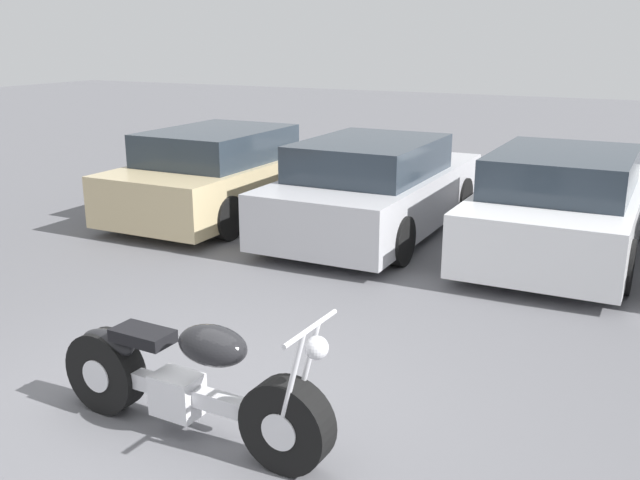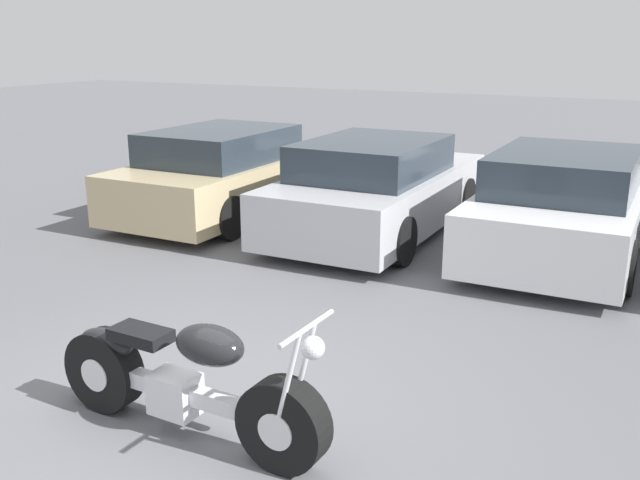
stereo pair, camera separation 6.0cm
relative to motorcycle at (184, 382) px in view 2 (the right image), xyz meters
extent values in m
plane|color=slate|center=(-0.14, 0.28, -0.41)|extent=(60.00, 60.00, 0.00)
cylinder|color=black|center=(0.82, -0.03, -0.09)|extent=(0.64, 0.22, 0.63)
cylinder|color=silver|center=(0.82, -0.03, -0.09)|extent=(0.26, 0.23, 0.25)
cylinder|color=black|center=(-0.77, 0.02, -0.09)|extent=(0.64, 0.22, 0.63)
cylinder|color=silver|center=(-0.77, 0.02, -0.09)|extent=(0.26, 0.23, 0.25)
cube|color=silver|center=(0.02, 0.00, -0.08)|extent=(1.21, 0.15, 0.12)
cube|color=silver|center=(-0.09, 0.00, -0.11)|extent=(0.35, 0.25, 0.30)
ellipsoid|color=black|center=(0.24, -0.01, 0.34)|extent=(0.53, 0.34, 0.27)
cube|color=black|center=(-0.37, 0.01, 0.28)|extent=(0.45, 0.26, 0.09)
ellipsoid|color=black|center=(-0.72, 0.02, 0.14)|extent=(0.49, 0.22, 0.20)
cylinder|color=silver|center=(0.90, -0.13, 0.26)|extent=(0.22, 0.04, 0.72)
cylinder|color=silver|center=(0.91, 0.05, 0.26)|extent=(0.22, 0.04, 0.72)
cylinder|color=silver|center=(1.00, -0.04, 0.62)|extent=(0.05, 0.62, 0.03)
sphere|color=silver|center=(1.04, -0.04, 0.50)|extent=(0.15, 0.15, 0.15)
cylinder|color=silver|center=(-0.30, 0.15, -0.20)|extent=(1.21, 0.12, 0.08)
cube|color=#C6B284|center=(-3.44, 5.63, 0.10)|extent=(1.84, 4.30, 0.72)
cube|color=#28333D|center=(-3.44, 5.37, 0.70)|extent=(1.62, 2.24, 0.48)
cylinder|color=black|center=(-4.30, 6.96, -0.10)|extent=(0.20, 0.62, 0.62)
cylinder|color=black|center=(-2.57, 6.96, -0.10)|extent=(0.20, 0.62, 0.62)
cylinder|color=black|center=(-4.30, 4.29, -0.10)|extent=(0.20, 0.62, 0.62)
cylinder|color=black|center=(-2.57, 4.29, -0.10)|extent=(0.20, 0.62, 0.62)
cube|color=#BCBCC1|center=(-0.92, 5.64, 0.10)|extent=(1.84, 4.30, 0.72)
cube|color=#28333D|center=(-0.92, 5.38, 0.70)|extent=(1.62, 2.24, 0.48)
cylinder|color=black|center=(-1.78, 6.97, -0.10)|extent=(0.20, 0.62, 0.62)
cylinder|color=black|center=(-0.06, 6.97, -0.10)|extent=(0.20, 0.62, 0.62)
cylinder|color=black|center=(-1.78, 4.31, -0.10)|extent=(0.20, 0.62, 0.62)
cylinder|color=black|center=(-0.06, 4.31, -0.10)|extent=(0.20, 0.62, 0.62)
cube|color=white|center=(1.60, 5.79, 0.10)|extent=(1.84, 4.30, 0.72)
cube|color=#28333D|center=(1.60, 5.54, 0.70)|extent=(1.62, 2.24, 0.48)
cylinder|color=black|center=(0.74, 7.13, -0.10)|extent=(0.20, 0.62, 0.62)
cylinder|color=black|center=(0.74, 4.46, -0.10)|extent=(0.20, 0.62, 0.62)
cylinder|color=black|center=(2.46, 4.46, -0.10)|extent=(0.20, 0.62, 0.62)
camera|label=1|loc=(2.84, -3.56, 2.32)|focal=40.00mm
camera|label=2|loc=(2.90, -3.54, 2.32)|focal=40.00mm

